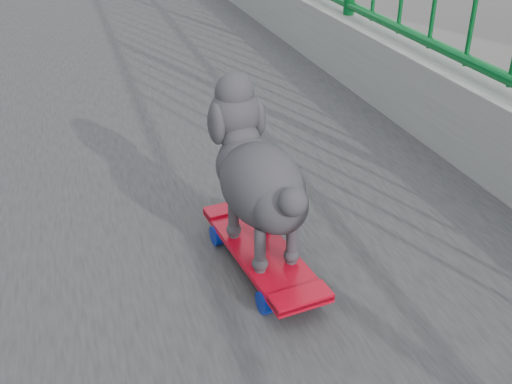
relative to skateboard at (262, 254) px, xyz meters
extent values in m
cube|color=#2D2D2F|center=(-0.42, 1.56, -0.30)|extent=(3.00, 24.00, 0.50)
cube|color=slate|center=(-0.42, 10.56, -3.80)|extent=(1.20, 1.20, 6.50)
cube|color=gray|center=(0.98, 1.56, 0.10)|extent=(0.20, 24.00, 0.30)
cube|color=red|center=(0.00, 0.00, 0.01)|extent=(0.21, 0.54, 0.02)
cube|color=#99999E|center=(0.02, -0.17, -0.01)|extent=(0.10, 0.05, 0.02)
cylinder|color=#061D91|center=(-0.05, -0.17, -0.02)|extent=(0.04, 0.06, 0.06)
sphere|color=yellow|center=(-0.05, -0.17, -0.02)|extent=(0.03, 0.03, 0.03)
cylinder|color=#061D91|center=(0.09, -0.16, -0.02)|extent=(0.04, 0.06, 0.06)
sphere|color=yellow|center=(0.09, -0.16, -0.02)|extent=(0.03, 0.03, 0.03)
cube|color=#99999E|center=(-0.02, 0.17, -0.01)|extent=(0.10, 0.05, 0.02)
cylinder|color=#061D91|center=(-0.09, 0.16, -0.02)|extent=(0.04, 0.06, 0.06)
sphere|color=yellow|center=(-0.09, 0.16, -0.02)|extent=(0.03, 0.03, 0.03)
cylinder|color=#061D91|center=(0.05, 0.17, -0.02)|extent=(0.04, 0.06, 0.06)
sphere|color=yellow|center=(0.05, 0.17, -0.02)|extent=(0.03, 0.03, 0.03)
ellipsoid|color=#29262B|center=(0.00, 0.00, 0.21)|extent=(0.24, 0.33, 0.21)
sphere|color=#29262B|center=(-0.02, 0.18, 0.35)|extent=(0.14, 0.14, 0.14)
sphere|color=black|center=(-0.03, 0.27, 0.33)|extent=(0.02, 0.02, 0.02)
sphere|color=#29262B|center=(0.02, -0.17, 0.25)|extent=(0.07, 0.07, 0.07)
cylinder|color=#29262B|center=(-0.06, 0.08, 0.08)|extent=(0.03, 0.03, 0.13)
cylinder|color=#29262B|center=(0.04, 0.09, 0.08)|extent=(0.03, 0.03, 0.13)
cylinder|color=#29262B|center=(-0.04, -0.09, 0.08)|extent=(0.03, 0.03, 0.13)
cylinder|color=#29262B|center=(0.06, -0.08, 0.08)|extent=(0.03, 0.03, 0.13)
camera|label=1|loc=(-0.43, -1.29, 0.95)|focal=42.00mm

